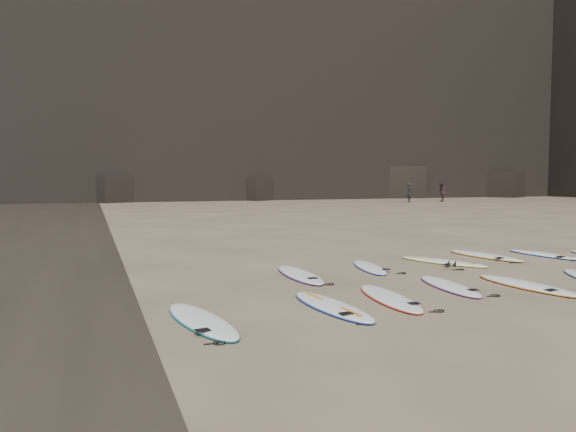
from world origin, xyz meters
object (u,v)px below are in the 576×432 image
object	(u,v)px
surfboard_8	(485,255)
surfboard_9	(544,254)
surfboard_2	(449,286)
surfboard_5	(300,274)
surfboard_1	(390,298)
surfboard_7	(443,261)
surfboard_3	(527,285)
surfboard_0	(332,306)
surfboard_6	(369,267)
person_a	(410,193)
person_b	(441,192)
surfboard_11	(201,320)

from	to	relation	value
surfboard_8	surfboard_9	world-z (taller)	surfboard_8
surfboard_2	surfboard_5	world-z (taller)	surfboard_5
surfboard_1	surfboard_7	size ratio (longest dim) A/B	0.99
surfboard_1	surfboard_3	xyz separation A→B (m)	(3.44, 0.14, 0.00)
surfboard_2	surfboard_7	size ratio (longest dim) A/B	0.93
surfboard_9	surfboard_5	bearing A→B (deg)	178.23
surfboard_0	surfboard_9	size ratio (longest dim) A/B	1.04
surfboard_2	surfboard_9	world-z (taller)	surfboard_9
surfboard_8	surfboard_9	size ratio (longest dim) A/B	1.07
surfboard_6	surfboard_9	size ratio (longest dim) A/B	0.91
surfboard_3	person_a	world-z (taller)	person_a
surfboard_6	surfboard_9	bearing A→B (deg)	14.97
surfboard_2	person_b	bearing A→B (deg)	63.19
person_a	person_b	world-z (taller)	person_b
surfboard_9	person_b	xyz separation A→B (m)	(18.94, 32.61, 0.87)
surfboard_5	surfboard_6	xyz separation A→B (m)	(2.11, 0.46, -0.01)
surfboard_0	surfboard_5	bearing A→B (deg)	74.15
surfboard_0	surfboard_9	world-z (taller)	surfboard_0
surfboard_5	person_b	distance (m)	43.05
surfboard_9	surfboard_1	bearing A→B (deg)	-160.45
surfboard_1	person_b	distance (m)	44.97
surfboard_7	person_b	world-z (taller)	person_b
surfboard_1	surfboard_2	size ratio (longest dim) A/B	1.06
surfboard_5	surfboard_0	bearing A→B (deg)	-99.18
surfboard_2	surfboard_7	bearing A→B (deg)	64.89
surfboard_3	person_a	distance (m)	41.07
surfboard_0	person_b	bearing A→B (deg)	47.65
surfboard_6	surfboard_11	world-z (taller)	surfboard_11
surfboard_8	surfboard_2	bearing A→B (deg)	-145.56
surfboard_9	person_a	distance (m)	35.99
person_a	person_b	xyz separation A→B (m)	(3.54, 0.09, 0.01)
surfboard_6	person_b	size ratio (longest dim) A/B	1.28
surfboard_2	surfboard_3	bearing A→B (deg)	-9.13
surfboard_9	person_b	distance (m)	37.72
person_b	surfboard_6	bearing A→B (deg)	-4.71
person_b	surfboard_5	bearing A→B (deg)	-6.57
surfboard_3	surfboard_9	size ratio (longest dim) A/B	1.05
surfboard_8	surfboard_6	bearing A→B (deg)	-178.79
surfboard_3	surfboard_5	world-z (taller)	same
surfboard_3	surfboard_11	size ratio (longest dim) A/B	1.00
surfboard_3	surfboard_7	size ratio (longest dim) A/B	1.02
surfboard_6	surfboard_8	xyz separation A→B (m)	(4.22, 0.74, 0.01)
surfboard_2	surfboard_3	distance (m)	1.70
surfboard_0	surfboard_9	xyz separation A→B (m)	(8.79, 4.06, -0.00)
surfboard_9	surfboard_6	bearing A→B (deg)	175.84
surfboard_0	surfboard_9	distance (m)	9.68
surfboard_9	person_a	world-z (taller)	person_a
surfboard_0	surfboard_8	bearing A→B (deg)	27.43
surfboard_2	surfboard_11	xyz separation A→B (m)	(-5.56, -1.11, 0.00)
surfboard_1	surfboard_5	xyz separation A→B (m)	(-0.73, 2.99, 0.00)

